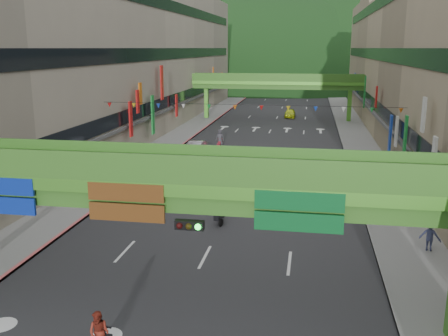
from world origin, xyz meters
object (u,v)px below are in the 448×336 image
pedestrian_red (375,204)px  car_yellow (290,113)px  scooter_rider_near (220,209)px  car_silver (195,149)px  overpass_near (191,202)px

pedestrian_red → car_yellow: bearing=108.0°
scooter_rider_near → car_yellow: (2.15, 50.92, -0.25)m
car_silver → scooter_rider_near: bearing=-67.6°
overpass_near → scooter_rider_near: bearing=95.1°
scooter_rider_near → car_silver: scooter_rider_near is taller
car_silver → car_yellow: 32.00m
car_yellow → pedestrian_red: bearing=-79.9°
overpass_near → scooter_rider_near: (-1.06, 11.95, -4.26)m
car_silver → car_yellow: (8.43, 30.87, -0.02)m
overpass_near → scooter_rider_near: overpass_near is taller
overpass_near → car_yellow: bearing=89.0°
scooter_rider_near → car_yellow: 50.97m
scooter_rider_near → pedestrian_red: scooter_rider_near is taller
overpass_near → car_yellow: 63.04m
overpass_near → pedestrian_red: 18.32m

